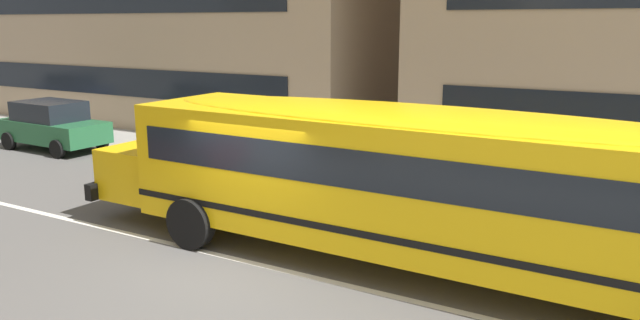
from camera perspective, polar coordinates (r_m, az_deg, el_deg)
name	(u,v)px	position (r m, az deg, el deg)	size (l,w,h in m)	color
ground_plane	(247,262)	(11.26, -6.83, -9.43)	(400.00, 400.00, 0.00)	#54514F
sidewalk_far	(402,176)	(17.36, 7.71, -1.46)	(120.00, 3.00, 0.01)	gray
lane_centreline	(247,262)	(11.26, -6.83, -9.42)	(110.00, 0.16, 0.01)	silver
school_bus	(409,174)	(10.55, 8.28, -1.29)	(12.81, 3.12, 2.86)	yellow
parked_car_green_under_tree	(53,125)	(22.56, -23.71, 3.03)	(3.94, 1.96, 1.64)	#236038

